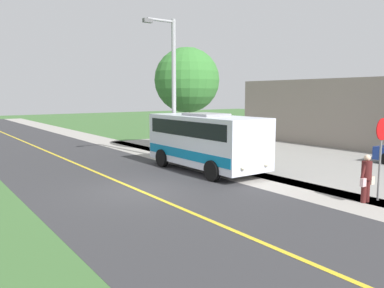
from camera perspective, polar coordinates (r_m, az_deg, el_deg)
name	(u,v)px	position (r m, az deg, el deg)	size (l,w,h in m)	color
ground_plane	(139,191)	(15.10, -7.78, -6.83)	(120.00, 120.00, 0.00)	#3D6633
road_surface	(139,191)	(15.09, -7.78, -6.82)	(8.00, 100.00, 0.01)	#333335
sidewalk	(239,174)	(18.05, 7.00, -4.46)	(2.40, 100.00, 0.01)	#9E9991
road_centre_line	(139,190)	(15.09, -7.78, -6.80)	(0.16, 100.00, 0.00)	gold
shuttle_bus_front	(206,139)	(18.65, 2.07, 0.73)	(2.73, 6.71, 2.77)	silver
pedestrian_with_bags	(366,177)	(14.47, 24.30, -4.46)	(0.72, 0.34, 1.65)	#4C1919
stop_sign	(381,145)	(14.73, 26.12, -0.10)	(0.76, 0.07, 2.88)	slate
street_light_pole	(172,83)	(21.60, -2.98, 8.90)	(1.97, 0.24, 7.72)	#9E9EA3
tree_curbside	(187,80)	(24.81, -0.75, 9.35)	(4.11, 4.11, 6.62)	brown
commercial_building	(384,112)	(31.96, 26.41, 4.26)	(10.00, 19.05, 4.75)	gray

